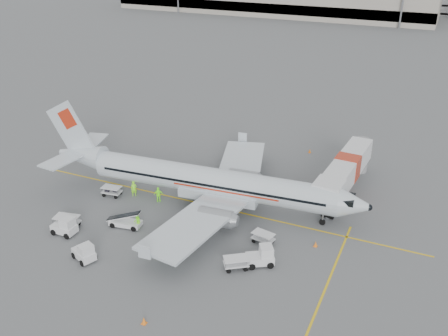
{
  "coord_description": "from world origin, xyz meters",
  "views": [
    {
      "loc": [
        19.86,
        -42.04,
        27.15
      ],
      "look_at": [
        0.0,
        2.0,
        3.8
      ],
      "focal_mm": 40.0,
      "sensor_mm": 36.0,
      "label": 1
    }
  ],
  "objects_px": {
    "aircraft": "(212,164)",
    "tug_mid": "(84,251)",
    "jet_bridge": "(346,175)",
    "belt_loader": "(125,216)",
    "tug_aft": "(64,225)",
    "tug_fore": "(260,256)"
  },
  "relations": [
    {
      "from": "aircraft",
      "to": "tug_mid",
      "type": "distance_m",
      "value": 15.59
    },
    {
      "from": "aircraft",
      "to": "tug_fore",
      "type": "relative_size",
      "value": 14.48
    },
    {
      "from": "tug_mid",
      "to": "tug_aft",
      "type": "relative_size",
      "value": 0.96
    },
    {
      "from": "jet_bridge",
      "to": "tug_fore",
      "type": "relative_size",
      "value": 7.0
    },
    {
      "from": "tug_fore",
      "to": "tug_mid",
      "type": "relative_size",
      "value": 1.06
    },
    {
      "from": "belt_loader",
      "to": "tug_aft",
      "type": "distance_m",
      "value": 5.92
    },
    {
      "from": "tug_fore",
      "to": "tug_mid",
      "type": "distance_m",
      "value": 15.87
    },
    {
      "from": "tug_mid",
      "to": "belt_loader",
      "type": "bearing_deg",
      "value": 110.97
    },
    {
      "from": "belt_loader",
      "to": "tug_aft",
      "type": "height_order",
      "value": "belt_loader"
    },
    {
      "from": "tug_fore",
      "to": "aircraft",
      "type": "bearing_deg",
      "value": 105.58
    },
    {
      "from": "tug_mid",
      "to": "tug_aft",
      "type": "distance_m",
      "value": 5.17
    },
    {
      "from": "aircraft",
      "to": "tug_mid",
      "type": "height_order",
      "value": "aircraft"
    },
    {
      "from": "jet_bridge",
      "to": "tug_mid",
      "type": "bearing_deg",
      "value": -126.2
    },
    {
      "from": "tug_fore",
      "to": "jet_bridge",
      "type": "bearing_deg",
      "value": 44.92
    },
    {
      "from": "aircraft",
      "to": "jet_bridge",
      "type": "xyz_separation_m",
      "value": [
        12.45,
        8.63,
        -2.62
      ]
    },
    {
      "from": "jet_bridge",
      "to": "aircraft",
      "type": "bearing_deg",
      "value": -141.35
    },
    {
      "from": "aircraft",
      "to": "tug_fore",
      "type": "xyz_separation_m",
      "value": [
        8.41,
        -7.87,
        -3.91
      ]
    },
    {
      "from": "aircraft",
      "to": "tug_aft",
      "type": "relative_size",
      "value": 14.67
    },
    {
      "from": "aircraft",
      "to": "tug_aft",
      "type": "bearing_deg",
      "value": -138.88
    },
    {
      "from": "tug_mid",
      "to": "tug_aft",
      "type": "bearing_deg",
      "value": 172.96
    },
    {
      "from": "tug_aft",
      "to": "belt_loader",
      "type": "bearing_deg",
      "value": 37.68
    },
    {
      "from": "aircraft",
      "to": "tug_mid",
      "type": "bearing_deg",
      "value": -119.46
    }
  ]
}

